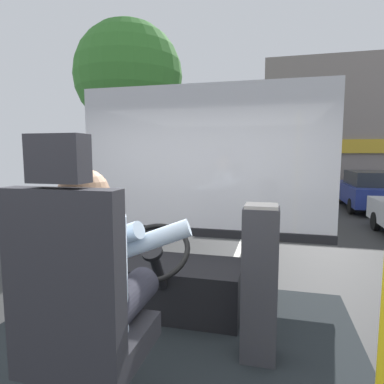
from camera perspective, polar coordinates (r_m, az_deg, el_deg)
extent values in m
cube|color=#313131|center=(10.55, 10.12, -4.62)|extent=(18.00, 44.00, 0.05)
cube|color=silver|center=(10.55, 10.12, -4.47)|extent=(0.12, 39.60, 0.00)
cube|color=#28282D|center=(1.71, -16.61, -23.47)|extent=(0.48, 0.48, 0.12)
cube|color=#28282D|center=(1.40, -21.21, -12.94)|extent=(0.48, 0.10, 0.66)
cube|color=#28282D|center=(1.32, -22.01, 5.34)|extent=(0.22, 0.10, 0.18)
cylinder|color=#282833|center=(1.70, -11.41, -17.79)|extent=(0.18, 0.46, 0.18)
cylinder|color=#282833|center=(1.79, -17.26, -16.73)|extent=(0.18, 0.46, 0.18)
cylinder|color=silver|center=(1.55, -17.59, -13.63)|extent=(0.35, 0.35, 0.52)
cube|color=black|center=(1.68, -14.41, -9.72)|extent=(0.06, 0.01, 0.32)
sphere|color=#A37A5B|center=(1.47, -18.08, -0.36)|extent=(0.22, 0.22, 0.22)
cylinder|color=silver|center=(1.70, -9.77, -9.13)|extent=(0.58, 0.21, 0.28)
cylinder|color=silver|center=(1.80, -16.17, -8.44)|extent=(0.58, 0.21, 0.28)
cube|color=black|center=(2.83, -3.07, -15.91)|extent=(1.10, 0.56, 0.40)
cylinder|color=black|center=(2.39, -5.91, -13.11)|extent=(0.07, 0.27, 0.36)
torus|color=black|center=(2.25, -6.88, -10.16)|extent=(0.51, 0.45, 0.31)
cylinder|color=black|center=(2.25, -6.88, -10.16)|extent=(0.14, 0.14, 0.10)
cube|color=#333338|center=(2.17, 11.56, -15.29)|extent=(0.22, 0.21, 0.96)
cube|color=#9E9993|center=(2.04, 11.88, -2.36)|extent=(0.19, 0.19, 0.02)
cube|color=silver|center=(3.23, 1.73, 5.99)|extent=(2.50, 0.01, 1.40)
cube|color=black|center=(3.32, 1.69, -6.89)|extent=(2.50, 0.08, 0.08)
cylinder|color=#4C3828|center=(10.89, -10.51, 4.68)|extent=(0.33, 0.33, 3.33)
sphere|color=#37792D|center=(11.15, -10.83, 18.98)|extent=(3.35, 3.35, 3.35)
cylinder|color=black|center=(10.03, 29.01, -4.41)|extent=(0.14, 0.48, 0.48)
cube|color=navy|center=(13.69, 28.24, -0.18)|extent=(1.83, 4.11, 0.64)
cube|color=#282D33|center=(13.41, 28.63, 2.10)|extent=(1.50, 2.26, 0.49)
cylinder|color=black|center=(14.78, 23.71, -0.75)|extent=(0.14, 0.52, 0.52)
cylinder|color=black|center=(12.30, 25.66, -2.23)|extent=(0.14, 0.52, 0.52)
cube|color=#195633|center=(19.53, 23.74, 1.75)|extent=(1.81, 4.33, 0.60)
cube|color=#282D33|center=(19.24, 23.94, 3.27)|extent=(1.48, 2.38, 0.46)
cylinder|color=black|center=(21.02, 25.40, 1.15)|extent=(0.14, 0.49, 0.49)
cylinder|color=black|center=(20.75, 20.76, 1.30)|extent=(0.14, 0.49, 0.49)
cylinder|color=black|center=(18.41, 27.02, 0.39)|extent=(0.14, 0.49, 0.49)
cylinder|color=black|center=(18.10, 21.72, 0.55)|extent=(0.14, 0.49, 0.49)
cube|color=black|center=(24.66, 21.66, 2.82)|extent=(1.95, 4.32, 0.64)
cube|color=#282D33|center=(24.38, 21.80, 4.11)|extent=(1.60, 2.38, 0.49)
cylinder|color=black|center=(26.14, 23.27, 2.24)|extent=(0.14, 0.53, 0.53)
cylinder|color=black|center=(25.91, 19.22, 2.37)|extent=(0.14, 0.53, 0.53)
cylinder|color=black|center=(23.50, 24.30, 1.76)|extent=(0.14, 0.53, 0.53)
cylinder|color=black|center=(23.25, 19.79, 1.90)|extent=(0.14, 0.53, 0.53)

